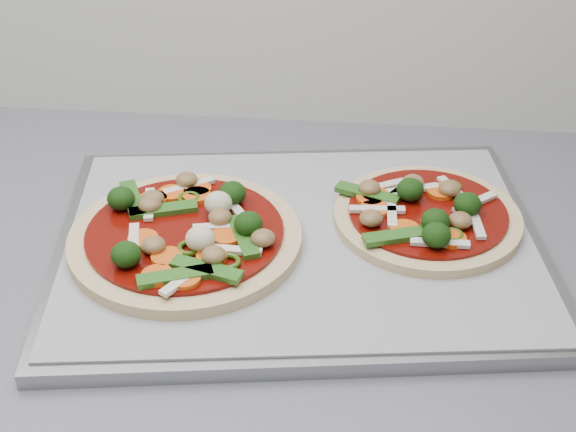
{
  "coord_description": "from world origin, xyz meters",
  "views": [
    {
      "loc": [
        0.29,
        0.81,
        1.31
      ],
      "look_at": [
        0.24,
        1.37,
        0.93
      ],
      "focal_mm": 50.0,
      "sensor_mm": 36.0,
      "label": 1
    }
  ],
  "objects": [
    {
      "name": "baking_tray",
      "position": [
        0.25,
        1.36,
        0.91
      ],
      "size": [
        0.45,
        0.36,
        0.01
      ],
      "primitive_type": "cube",
      "rotation": [
        0.0,
        0.0,
        0.15
      ],
      "color": "gray",
      "rests_on": "countertop"
    },
    {
      "name": "parchment",
      "position": [
        0.25,
        1.36,
        0.91
      ],
      "size": [
        0.43,
        0.34,
        0.0
      ],
      "primitive_type": "cube",
      "rotation": [
        0.0,
        0.0,
        0.14
      ],
      "color": "#A4A4A9",
      "rests_on": "baking_tray"
    },
    {
      "name": "pizza_left",
      "position": [
        0.16,
        1.34,
        0.93
      ],
      "size": [
        0.21,
        0.21,
        0.03
      ],
      "rotation": [
        0.0,
        0.0,
        -0.1
      ],
      "color": "#DCBA85",
      "rests_on": "parchment"
    },
    {
      "name": "pizza_right",
      "position": [
        0.36,
        1.39,
        0.92
      ],
      "size": [
        0.22,
        0.22,
        0.03
      ],
      "rotation": [
        0.0,
        0.0,
        0.46
      ],
      "color": "#DCBA85",
      "rests_on": "parchment"
    }
  ]
}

